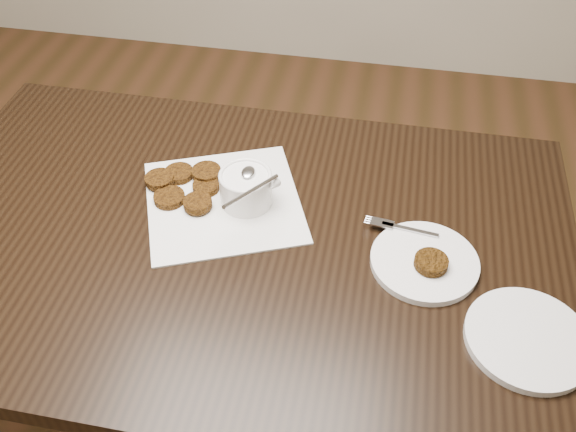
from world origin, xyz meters
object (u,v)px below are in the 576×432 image
(plate_empty, at_px, (528,339))
(table, at_px, (243,347))
(sauce_ramekin, at_px, (245,174))
(plate_with_patty, at_px, (425,259))
(napkin, at_px, (223,201))

(plate_empty, bearing_deg, table, 164.56)
(sauce_ramekin, distance_m, plate_with_patty, 0.37)
(table, bearing_deg, plate_empty, -15.44)
(plate_with_patty, bearing_deg, table, 178.47)
(table, distance_m, sauce_ramekin, 0.46)
(sauce_ramekin, bearing_deg, table, -93.82)
(table, bearing_deg, napkin, 116.22)
(napkin, distance_m, sauce_ramekin, 0.09)
(table, height_order, napkin, napkin)
(sauce_ramekin, distance_m, plate_empty, 0.57)
(table, relative_size, plate_empty, 6.38)
(napkin, xyz_separation_m, sauce_ramekin, (0.05, 0.01, 0.07))
(plate_with_patty, distance_m, plate_empty, 0.22)
(napkin, bearing_deg, table, -63.78)
(table, xyz_separation_m, sauce_ramekin, (0.01, 0.09, 0.45))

